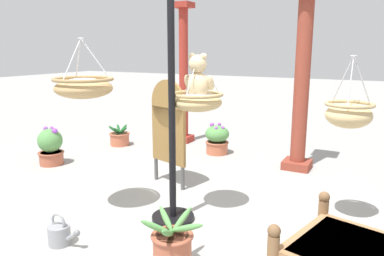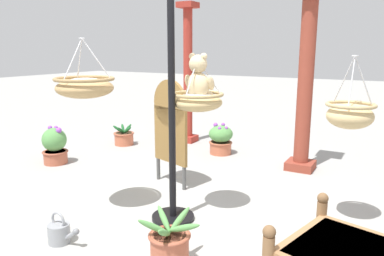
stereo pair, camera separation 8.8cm
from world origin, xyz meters
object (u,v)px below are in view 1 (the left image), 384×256
Objects in this scene: greenhouse_pillar_far_back at (184,77)px; display_pole_central at (172,153)px; potted_plant_tall_leafy at (172,246)px; hanging_basket_left_high at (84,87)px; hanging_basket_right_low at (349,114)px; potted_plant_flowering_red at (120,137)px; display_sign_board at (168,123)px; hanging_basket_with_teddy at (197,101)px; potted_plant_small_succulent at (217,139)px; watering_can at (60,234)px; teddy_bear at (198,80)px; potted_plant_bushy_green at (51,147)px; greenhouse_pillar_left at (302,85)px.

display_pole_central is at bearing -62.74° from greenhouse_pillar_far_back.
display_pole_central is 1.02m from potted_plant_tall_leafy.
hanging_basket_left_high is 2.61m from hanging_basket_right_low.
hanging_basket_right_low is 4.36m from potted_plant_flowering_red.
display_pole_central reaches higher than display_sign_board.
hanging_basket_with_teddy is 1.02× the size of potted_plant_small_succulent.
potted_plant_small_succulent is 1.49× the size of watering_can.
potted_plant_small_succulent reaches higher than watering_can.
hanging_basket_with_teddy is 1.47m from hanging_basket_right_low.
watering_can is (-1.08, -0.17, -0.08)m from potted_plant_tall_leafy.
hanging_basket_right_low reaches higher than display_sign_board.
teddy_bear is 1.11m from display_sign_board.
hanging_basket_right_low is 2.06m from potted_plant_tall_leafy.
hanging_basket_with_teddy is 1.03m from display_sign_board.
potted_plant_small_succulent is (2.00, 1.75, -0.03)m from potted_plant_bushy_green.
teddy_bear is 0.78× the size of hanging_basket_left_high.
hanging_basket_left_high is 2.32m from potted_plant_bushy_green.
hanging_basket_with_teddy is 2.97m from potted_plant_bushy_green.
display_sign_board is (-0.72, 0.58, -0.62)m from teddy_bear.
hanging_basket_with_teddy is at bearing 106.30° from potted_plant_tall_leafy.
greenhouse_pillar_left is at bearing 66.67° from watering_can.
watering_can is at bearing -92.19° from display_sign_board.
potted_plant_flowering_red is 0.79× the size of potted_plant_tall_leafy.
potted_plant_bushy_green is at bearing 170.24° from teddy_bear.
display_pole_central reaches higher than hanging_basket_right_low.
potted_plant_flowering_red is (-0.91, -0.80, -1.09)m from greenhouse_pillar_far_back.
watering_can is at bearing -59.79° from potted_plant_flowering_red.
hanging_basket_with_teddy is at bearing 55.99° from watering_can.
potted_plant_small_succulent is at bearing 109.15° from teddy_bear.
potted_plant_flowering_red is at bearing 82.76° from potted_plant_bushy_green.
watering_can is (1.98, -1.67, -0.18)m from potted_plant_bushy_green.
teddy_bear is 1.95m from watering_can.
watering_can is (-2.19, -1.63, -1.03)m from hanging_basket_right_low.
hanging_basket_left_high is at bearing -103.86° from display_sign_board.
potted_plant_flowering_red is at bearing -177.35° from greenhouse_pillar_left.
potted_plant_tall_leafy is at bearing -57.72° from display_sign_board.
greenhouse_pillar_far_back is 2.36m from display_sign_board.
hanging_basket_right_low is (1.55, 0.70, 0.42)m from display_pole_central.
greenhouse_pillar_left is (0.61, 2.07, 0.01)m from hanging_basket_with_teddy.
potted_plant_small_succulent is 3.42m from watering_can.
hanging_basket_with_teddy is at bearing -36.58° from potted_plant_flowering_red.
display_sign_board reaches higher than watering_can.
potted_plant_bushy_green is 0.43× the size of display_sign_board.
hanging_basket_right_low reaches higher than hanging_basket_with_teddy.
potted_plant_small_succulent is 0.38× the size of display_sign_board.
potted_plant_flowering_red is (-2.59, 1.90, -1.29)m from teddy_bear.
display_sign_board is (0.28, 1.15, -0.55)m from hanging_basket_left_high.
display_pole_central is 5.65× the size of potted_plant_flowering_red.
hanging_basket_with_teddy is at bearing -90.00° from teddy_bear.
potted_plant_tall_leafy is at bearing -74.04° from teddy_bear.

